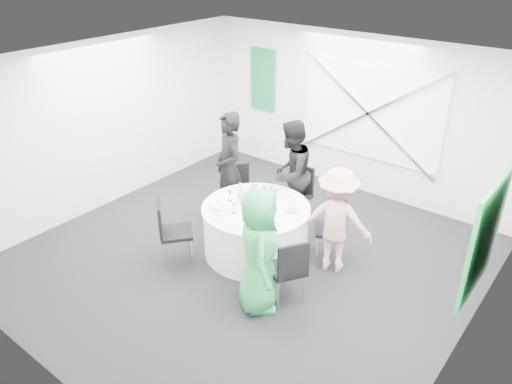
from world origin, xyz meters
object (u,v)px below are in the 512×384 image
Objects in this scene: person_man_back_left at (229,168)px; person_woman_green at (259,251)px; banquet_table at (256,230)px; chair_back at (298,190)px; green_water_bottle at (270,198)px; person_woman_pink at (337,221)px; chair_back_left at (239,187)px; clear_water_bottle at (240,195)px; chair_back_right at (336,225)px; chair_front_right at (289,266)px; chair_front_left at (169,227)px; person_man_back at (291,173)px.

person_man_back_left is 2.25m from person_woman_green.
banquet_table is at bearing 0.00° from person_man_back_left.
chair_back is 1.08m from green_water_bottle.
person_woman_pink is at bearing 13.28° from green_water_bottle.
clear_water_bottle is at bearing -100.95° from chair_back_left.
chair_back_right is at bearing 31.38° from person_man_back_left.
chair_back_right reaches higher than banquet_table.
person_man_back_left reaches higher than chair_front_right.
chair_front_right is at bearing -41.52° from green_water_bottle.
banquet_table is 1.60× the size of chair_front_left.
person_woman_green is (-0.20, -1.54, 0.29)m from chair_back_right.
banquet_table is 0.55m from green_water_bottle.
person_woman_green is 5.15× the size of green_water_bottle.
chair_back is 3.03× the size of clear_water_bottle.
chair_back is 1.17m from person_man_back_left.
person_man_back_left is 1.11× the size of person_woman_green.
green_water_bottle is at bearing -90.88° from chair_front_left.
person_woman_pink is at bearing -105.23° from chair_front_left.
person_woman_green is (0.90, -1.97, -0.04)m from person_man_back.
clear_water_bottle is at bearing -102.48° from chair_back.
person_man_back is at bearing -132.62° from chair_back.
person_woman_pink is at bearing -4.72° from chair_back_right.
person_woman_green reaches higher than clear_water_bottle.
chair_front_left is 1.47m from green_water_bottle.
green_water_bottle reaches higher than chair_front_left.
green_water_bottle is (1.10, -0.38, -0.03)m from person_man_back_left.
person_man_back_left is 5.86× the size of clear_water_bottle.
chair_back_left is at bearing -46.27° from chair_front_left.
green_water_bottle reaches higher than chair_back_left.
clear_water_bottle is (-0.41, -0.17, -0.00)m from green_water_bottle.
banquet_table is 1.16m from chair_back_right.
person_woman_green is at bearing -96.28° from chair_back_left.
person_man_back reaches higher than chair_back_right.
chair_front_right is 0.97× the size of chair_front_left.
person_woman_green reaches higher than chair_back_right.
banquet_table is 1.16m from chair_back.
person_man_back is (-1.16, 1.69, 0.31)m from chair_front_right.
banquet_table is at bearing -90.00° from chair_front_left.
chair_back is 1.07× the size of chair_back_left.
person_man_back is 1.08m from clear_water_bottle.
person_woman_pink reaches higher than chair_back.
person_man_back is (-1.10, 0.43, 0.33)m from chair_back_right.
chair_front_right is at bearing -87.01° from chair_back_left.
chair_back_right is 0.50× the size of person_man_back_left.
chair_back_left is 0.54× the size of person_woman_green.
person_man_back_left reaches higher than person_woman_green.
person_woman_pink is at bearing -54.32° from person_woman_green.
banquet_table is 1.71× the size of chair_back_right.
chair_back_left is 2.35m from person_woman_green.
banquet_table is at bearing 7.35° from clear_water_bottle.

